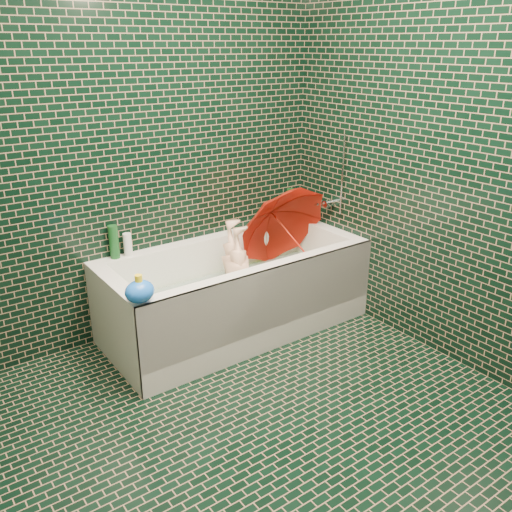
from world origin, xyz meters
TOP-DOWN VIEW (x-y plane):
  - floor at (0.00, 0.00)m, footprint 2.80×2.80m
  - wall_back at (0.00, 1.40)m, footprint 2.80×0.00m
  - wall_right at (1.30, 0.00)m, footprint 0.00×2.80m
  - bathtub at (0.45, 1.01)m, footprint 1.70×0.75m
  - bath_mat at (0.45, 1.02)m, footprint 1.35×0.47m
  - water at (0.45, 1.02)m, footprint 1.48×0.53m
  - faucet at (1.26, 1.02)m, footprint 0.18×0.19m
  - child at (0.48, 1.01)m, footprint 0.90×0.57m
  - umbrella at (0.91, 1.02)m, footprint 0.81×0.93m
  - soap_bottle_a at (1.25, 1.34)m, footprint 0.09×0.10m
  - soap_bottle_b at (1.24, 1.33)m, footprint 0.10×0.10m
  - soap_bottle_c at (1.13, 1.33)m, footprint 0.16×0.16m
  - bottle_right_tall at (1.17, 1.35)m, footprint 0.06×0.06m
  - bottle_right_pump at (1.25, 1.37)m, footprint 0.05×0.05m
  - bottle_left_tall at (-0.21, 1.36)m, footprint 0.08×0.08m
  - bottle_left_short at (-0.13, 1.35)m, footprint 0.07×0.07m
  - rubber_duck at (1.00, 1.32)m, footprint 0.10×0.07m
  - bath_toy at (-0.35, 0.69)m, footprint 0.17×0.14m

SIDE VIEW (x-z plane):
  - floor at x=0.00m, z-range 0.00..0.00m
  - bath_mat at x=0.45m, z-range 0.15..0.16m
  - bathtub at x=0.45m, z-range -0.06..0.49m
  - water at x=0.45m, z-range 0.30..0.30m
  - child at x=0.48m, z-range 0.18..0.44m
  - soap_bottle_a at x=1.25m, z-range 0.43..0.67m
  - soap_bottle_b at x=1.24m, z-range 0.45..0.65m
  - soap_bottle_c at x=1.13m, z-range 0.47..0.63m
  - umbrella at x=0.91m, z-range 0.07..1.04m
  - rubber_duck at x=1.00m, z-range 0.55..0.63m
  - bath_toy at x=-0.35m, z-range 0.54..0.69m
  - bottle_left_short at x=-0.13m, z-range 0.55..0.69m
  - bottle_right_pump at x=1.25m, z-range 0.55..0.75m
  - bottle_left_tall at x=-0.21m, z-range 0.55..0.76m
  - bottle_right_tall at x=1.17m, z-range 0.55..0.78m
  - faucet at x=1.26m, z-range 0.50..1.05m
  - wall_back at x=0.00m, z-range -0.15..2.65m
  - wall_right at x=1.30m, z-range -0.15..2.65m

